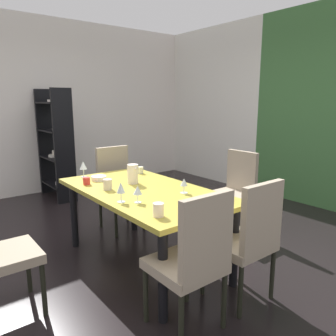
# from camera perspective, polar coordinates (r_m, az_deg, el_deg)

# --- Properties ---
(ground_plane) EXTENTS (5.89, 5.65, 0.02)m
(ground_plane) POSITION_cam_1_polar(r_m,az_deg,el_deg) (3.59, -4.04, -13.70)
(ground_plane) COLOR black
(back_panel_interior) EXTENTS (2.27, 0.10, 2.84)m
(back_panel_interior) POSITION_cam_1_polar(r_m,az_deg,el_deg) (6.43, 7.44, 10.67)
(back_panel_interior) COLOR silver
(back_panel_interior) RESTS_ON ground_plane
(left_interior_panel) EXTENTS (0.10, 5.65, 2.84)m
(left_interior_panel) POSITION_cam_1_polar(r_m,az_deg,el_deg) (5.88, -20.56, 9.94)
(left_interior_panel) COLOR silver
(left_interior_panel) RESTS_ON ground_plane
(dining_table) EXTENTS (1.74, 0.94, 0.74)m
(dining_table) POSITION_cam_1_polar(r_m,az_deg,el_deg) (3.02, -4.21, -5.21)
(dining_table) COLOR #AE9D36
(dining_table) RESTS_ON ground_plane
(chair_right_near) EXTENTS (0.44, 0.44, 0.98)m
(chair_right_near) POSITION_cam_1_polar(r_m,az_deg,el_deg) (2.19, 4.43, -15.23)
(chair_right_near) COLOR gray
(chair_right_near) RESTS_ON ground_plane
(chair_right_far) EXTENTS (0.44, 0.44, 0.97)m
(chair_right_far) POSITION_cam_1_polar(r_m,az_deg,el_deg) (2.57, 13.68, -11.51)
(chair_right_far) COLOR gray
(chair_right_far) RESTS_ON ground_plane
(chair_head_far) EXTENTS (0.44, 0.45, 0.95)m
(chair_head_far) POSITION_cam_1_polar(r_m,az_deg,el_deg) (3.89, 11.52, -3.45)
(chair_head_far) COLOR gray
(chair_head_far) RESTS_ON ground_plane
(chair_left_far) EXTENTS (0.45, 0.44, 0.98)m
(chair_left_far) POSITION_cam_1_polar(r_m,az_deg,el_deg) (3.99, -8.74, -2.81)
(chair_left_far) COLOR gray
(chair_left_far) RESTS_ON ground_plane
(display_shelf) EXTENTS (0.80, 0.30, 1.71)m
(display_shelf) POSITION_cam_1_polar(r_m,az_deg,el_deg) (5.42, -19.02, 3.87)
(display_shelf) COLOR black
(display_shelf) RESTS_ON ground_plane
(wine_glass_corner) EXTENTS (0.07, 0.07, 0.16)m
(wine_glass_corner) POSITION_cam_1_polar(r_m,az_deg,el_deg) (2.62, -8.22, -3.52)
(wine_glass_corner) COLOR silver
(wine_glass_corner) RESTS_ON dining_table
(wine_glass_rear) EXTENTS (0.07, 0.07, 0.13)m
(wine_glass_rear) POSITION_cam_1_polar(r_m,az_deg,el_deg) (2.85, 2.80, -2.60)
(wine_glass_rear) COLOR silver
(wine_glass_rear) RESTS_ON dining_table
(wine_glass_west) EXTENTS (0.08, 0.08, 0.17)m
(wine_glass_west) POSITION_cam_1_polar(r_m,az_deg,el_deg) (3.54, -14.54, 0.41)
(wine_glass_west) COLOR silver
(wine_glass_west) RESTS_ON dining_table
(wine_glass_east) EXTENTS (0.07, 0.07, 0.14)m
(wine_glass_east) POSITION_cam_1_polar(r_m,az_deg,el_deg) (2.59, -5.31, -3.93)
(wine_glass_east) COLOR silver
(wine_glass_east) RESTS_ON dining_table
(serving_bowl_north) EXTENTS (0.15, 0.15, 0.04)m
(serving_bowl_north) POSITION_cam_1_polar(r_m,az_deg,el_deg) (3.39, -11.94, -1.73)
(serving_bowl_north) COLOR white
(serving_bowl_north) RESTS_ON dining_table
(serving_bowl_south) EXTENTS (0.12, 0.12, 0.05)m
(serving_bowl_south) POSITION_cam_1_polar(r_m,az_deg,el_deg) (2.64, 8.96, -5.41)
(serving_bowl_south) COLOR white
(serving_bowl_south) RESTS_ON dining_table
(cup_left) EXTENTS (0.08, 0.08, 0.10)m
(cup_left) POSITION_cam_1_polar(r_m,az_deg,el_deg) (3.01, -10.46, -2.84)
(cup_left) COLOR beige
(cup_left) RESTS_ON dining_table
(cup_near_shelf) EXTENTS (0.07, 0.07, 0.07)m
(cup_near_shelf) POSITION_cam_1_polar(r_m,az_deg,el_deg) (3.24, -14.00, -2.20)
(cup_near_shelf) COLOR red
(cup_near_shelf) RESTS_ON dining_table
(cup_front) EXTENTS (0.08, 0.08, 0.10)m
(cup_front) POSITION_cam_1_polar(r_m,az_deg,el_deg) (2.30, -1.68, -7.29)
(cup_front) COLOR #FAE2D0
(cup_front) RESTS_ON dining_table
(cup_center) EXTENTS (0.06, 0.06, 0.07)m
(cup_center) POSITION_cam_1_polar(r_m,az_deg,el_deg) (3.63, -4.82, -0.37)
(cup_center) COLOR beige
(cup_center) RESTS_ON dining_table
(pitcher_near_window) EXTENTS (0.12, 0.11, 0.19)m
(pitcher_near_window) POSITION_cam_1_polar(r_m,az_deg,el_deg) (3.19, -6.14, -1.01)
(pitcher_near_window) COLOR white
(pitcher_near_window) RESTS_ON dining_table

